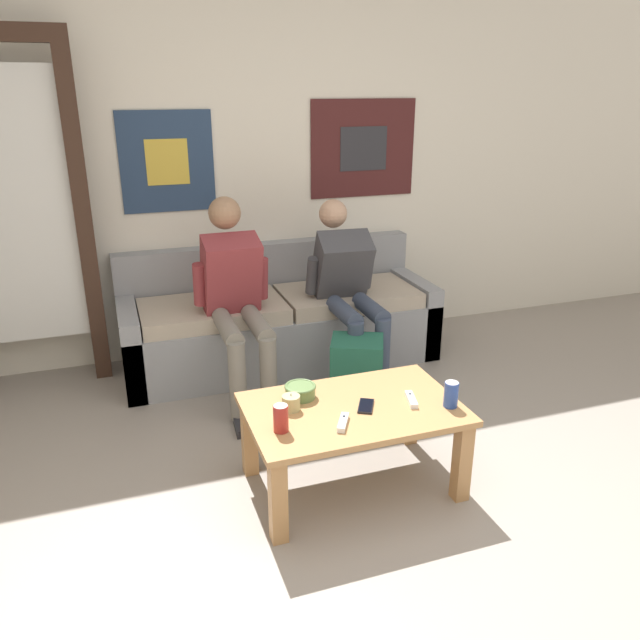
# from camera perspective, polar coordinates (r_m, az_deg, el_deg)

# --- Properties ---
(ground_plane) EXTENTS (18.00, 18.00, 0.00)m
(ground_plane) POSITION_cam_1_polar(r_m,az_deg,el_deg) (2.66, 12.14, -23.36)
(ground_plane) COLOR gray
(wall_back) EXTENTS (10.00, 0.07, 2.55)m
(wall_back) POSITION_cam_1_polar(r_m,az_deg,el_deg) (4.47, -4.94, 13.50)
(wall_back) COLOR silver
(wall_back) RESTS_ON ground_plane
(couch) EXTENTS (2.13, 0.74, 0.78)m
(couch) POSITION_cam_1_polar(r_m,az_deg,el_deg) (4.35, -3.73, -0.23)
(couch) COLOR gray
(couch) RESTS_ON ground_plane
(coffee_table) EXTENTS (0.99, 0.64, 0.43)m
(coffee_table) POSITION_cam_1_polar(r_m,az_deg,el_deg) (2.97, 3.02, -9.21)
(coffee_table) COLOR #B27F4C
(coffee_table) RESTS_ON ground_plane
(person_seated_adult) EXTENTS (0.47, 0.90, 1.20)m
(person_seated_adult) POSITION_cam_1_polar(r_m,az_deg,el_deg) (3.79, -7.72, 2.40)
(person_seated_adult) COLOR gray
(person_seated_adult) RESTS_ON ground_plane
(person_seated_teen) EXTENTS (0.47, 0.93, 1.12)m
(person_seated_teen) POSITION_cam_1_polar(r_m,az_deg,el_deg) (4.05, 2.52, 3.31)
(person_seated_teen) COLOR #384256
(person_seated_teen) RESTS_ON ground_plane
(backpack) EXTENTS (0.39, 0.38, 0.43)m
(backpack) POSITION_cam_1_polar(r_m,az_deg,el_deg) (3.74, 3.35, -5.09)
(backpack) COLOR #1E5642
(backpack) RESTS_ON ground_plane
(ceramic_bowl) EXTENTS (0.15, 0.15, 0.06)m
(ceramic_bowl) POSITION_cam_1_polar(r_m,az_deg,el_deg) (2.99, -1.81, -6.45)
(ceramic_bowl) COLOR #607F47
(ceramic_bowl) RESTS_ON coffee_table
(pillar_candle) EXTENTS (0.08, 0.08, 0.08)m
(pillar_candle) POSITION_cam_1_polar(r_m,az_deg,el_deg) (2.88, -2.66, -7.58)
(pillar_candle) COLOR tan
(pillar_candle) RESTS_ON coffee_table
(drink_can_blue) EXTENTS (0.07, 0.07, 0.12)m
(drink_can_blue) POSITION_cam_1_polar(r_m,az_deg,el_deg) (2.96, 11.89, -6.67)
(drink_can_blue) COLOR #28479E
(drink_can_blue) RESTS_ON coffee_table
(drink_can_red) EXTENTS (0.07, 0.07, 0.12)m
(drink_can_red) POSITION_cam_1_polar(r_m,az_deg,el_deg) (2.71, -3.60, -8.96)
(drink_can_red) COLOR maroon
(drink_can_red) RESTS_ON coffee_table
(game_controller_near_left) EXTENTS (0.07, 0.15, 0.03)m
(game_controller_near_left) POSITION_cam_1_polar(r_m,az_deg,el_deg) (2.99, 8.35, -7.20)
(game_controller_near_left) COLOR white
(game_controller_near_left) RESTS_ON coffee_table
(game_controller_near_right) EXTENTS (0.10, 0.14, 0.03)m
(game_controller_near_right) POSITION_cam_1_polar(r_m,az_deg,el_deg) (2.78, 2.12, -9.34)
(game_controller_near_right) COLOR white
(game_controller_near_right) RESTS_ON coffee_table
(cell_phone) EXTENTS (0.12, 0.15, 0.01)m
(cell_phone) POSITION_cam_1_polar(r_m,az_deg,el_deg) (2.93, 4.22, -7.85)
(cell_phone) COLOR black
(cell_phone) RESTS_ON coffee_table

